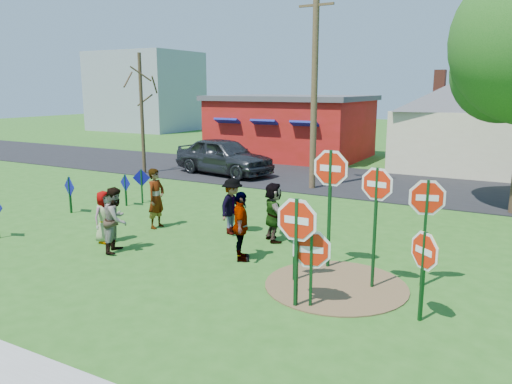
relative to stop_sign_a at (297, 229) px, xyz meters
The scene contains 25 objects.
ground 5.07m from the stop_sign_a, 149.74° to the left, with size 120.00×120.00×0.00m, color #275C1A.
road 14.61m from the stop_sign_a, 106.59° to the left, with size 120.00×7.50×0.04m, color black.
dirt_patch 2.19m from the stop_sign_a, 76.07° to the left, with size 3.20×3.20×0.03m, color brown.
red_building 22.58m from the stop_sign_a, 115.30° to the left, with size 9.40×7.69×3.90m.
cream_house 20.50m from the stop_sign_a, 86.21° to the left, with size 9.40×9.40×6.50m.
distant_building 45.72m from the stop_sign_a, 134.76° to the left, with size 10.00×8.00×8.00m, color #8C939E.
stop_sign_a is the anchor object (origin of this frame).
stop_sign_b 2.55m from the stop_sign_a, 95.70° to the left, with size 1.20×0.08×3.09m.
stop_sign_c 2.06m from the stop_sign_a, 57.54° to the left, with size 0.97×0.16×2.85m.
stop_sign_d 3.11m from the stop_sign_a, 49.31° to the left, with size 1.03×0.34×2.58m.
stop_sign_e 0.59m from the stop_sign_a, 28.50° to the left, with size 1.04×0.29×1.75m.
stop_sign_f 2.44m from the stop_sign_a, 13.96° to the left, with size 0.79×0.65×1.90m.
stop_sign_g 1.41m from the stop_sign_a, 116.18° to the left, with size 0.91×0.46×2.08m.
blue_diamond_b 10.76m from the stop_sign_a, 162.60° to the left, with size 0.71×0.21×1.32m.
blue_diamond_c 10.58m from the stop_sign_a, 151.79° to the left, with size 0.63×0.18×1.21m.
blue_diamond_d 10.73m from the stop_sign_a, 148.12° to the left, with size 0.63×0.32×1.33m.
person_a 6.78m from the stop_sign_a, 168.87° to the left, with size 0.74×0.48×1.51m, color #3F3E9B.
person_b 7.12m from the stop_sign_a, 152.95° to the left, with size 0.69×0.46×1.91m, color #28786C.
person_c 5.83m from the stop_sign_a, behind, with size 0.87×0.67×1.78m, color brown.
person_d 5.47m from the stop_sign_a, 135.35° to the left, with size 1.11×0.64×1.72m, color #35363A.
person_e 3.13m from the stop_sign_a, 142.10° to the left, with size 1.06×0.44×1.81m, color #462D55.
person_f 4.53m from the stop_sign_a, 122.89° to the left, with size 1.61×0.51×1.73m, color #1C5034.
suv 15.94m from the stop_sign_a, 127.83° to the left, with size 2.20×5.47×1.86m, color #2C2B30.
utility_pole 12.60m from the stop_sign_a, 111.14° to the left, with size 2.15×0.27×8.78m.
bare_tree_west 17.61m from the stop_sign_a, 141.28° to the left, with size 1.80×1.80×6.09m.
Camera 1 is at (8.04, -11.10, 4.37)m, focal length 35.00 mm.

